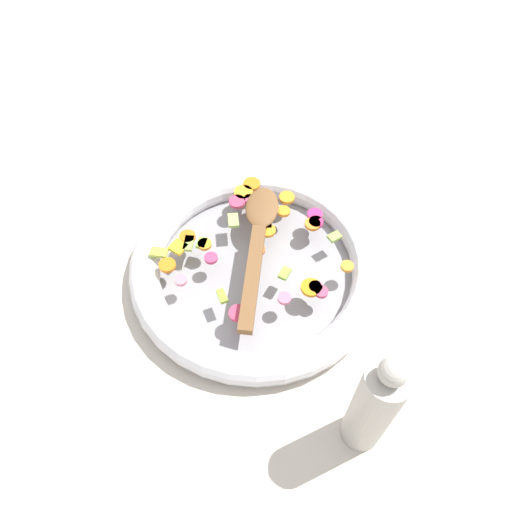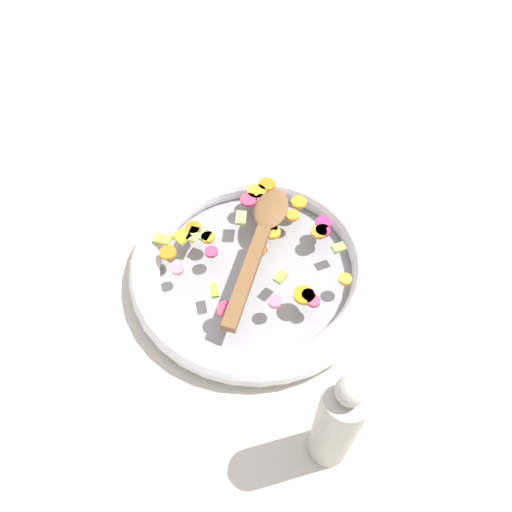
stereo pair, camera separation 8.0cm
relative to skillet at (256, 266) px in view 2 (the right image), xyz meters
The scene contains 5 objects.
ground_plane 0.02m from the skillet, ahead, with size 4.00×4.00×0.00m, color beige.
skillet is the anchor object (origin of this frame).
chopped_vegetables 0.05m from the skillet, 60.88° to the left, with size 0.29×0.28×0.01m.
wooden_spoon 0.05m from the skillet, 49.71° to the left, with size 0.21×0.24×0.01m.
pepper_mill 0.31m from the skillet, 95.35° to the right, with size 0.05×0.05×0.22m.
Camera 2 is at (-0.19, -0.43, 0.70)m, focal length 35.00 mm.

